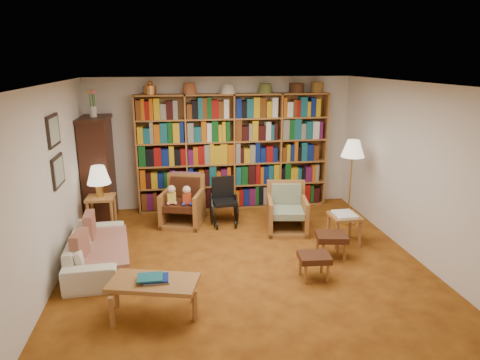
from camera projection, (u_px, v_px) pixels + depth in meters
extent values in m
plane|color=#955516|center=(243.00, 259.00, 6.21)|extent=(5.00, 5.00, 0.00)
plane|color=white|center=(243.00, 83.00, 5.53)|extent=(5.00, 5.00, 0.00)
plane|color=silver|center=(222.00, 143.00, 8.25)|extent=(5.00, 0.00, 5.00)
plane|color=silver|center=(292.00, 256.00, 3.49)|extent=(5.00, 0.00, 5.00)
plane|color=silver|center=(51.00, 184.00, 5.50)|extent=(0.00, 5.00, 5.00)
plane|color=silver|center=(412.00, 170.00, 6.24)|extent=(0.00, 5.00, 5.00)
cube|color=#A46C33|center=(234.00, 152.00, 8.17)|extent=(3.60, 0.30, 2.20)
cube|color=#36150E|center=(99.00, 171.00, 7.53)|extent=(0.45, 0.90, 1.80)
cube|color=#36150E|center=(94.00, 119.00, 7.28)|extent=(0.50, 0.95, 0.06)
cylinder|color=silver|center=(93.00, 112.00, 7.25)|extent=(0.12, 0.12, 0.18)
cube|color=black|center=(53.00, 131.00, 5.61)|extent=(0.03, 0.52, 0.42)
cube|color=gray|center=(54.00, 131.00, 5.61)|extent=(0.01, 0.44, 0.34)
cube|color=black|center=(58.00, 171.00, 5.76)|extent=(0.03, 0.52, 0.42)
cube|color=gray|center=(59.00, 171.00, 5.76)|extent=(0.01, 0.44, 0.34)
imported|color=beige|center=(96.00, 250.00, 5.95)|extent=(1.71, 0.73, 0.49)
cube|color=#C0AB8C|center=(100.00, 246.00, 5.94)|extent=(0.93, 1.49, 0.04)
cube|color=maroon|center=(90.00, 227.00, 6.21)|extent=(0.15, 0.40, 0.40)
cube|color=maroon|center=(80.00, 247.00, 5.54)|extent=(0.19, 0.40, 0.39)
cube|color=#A46C33|center=(101.00, 198.00, 7.02)|extent=(0.45, 0.45, 0.04)
cylinder|color=#A46C33|center=(89.00, 220.00, 6.90)|extent=(0.05, 0.05, 0.60)
cylinder|color=#A46C33|center=(112.00, 219.00, 6.96)|extent=(0.05, 0.05, 0.60)
cylinder|color=#A46C33|center=(93.00, 213.00, 7.25)|extent=(0.05, 0.05, 0.60)
cylinder|color=#A46C33|center=(115.00, 211.00, 7.31)|extent=(0.05, 0.05, 0.60)
cylinder|color=#BB933B|center=(100.00, 190.00, 6.98)|extent=(0.13, 0.13, 0.21)
cone|color=#FDF2CF|center=(98.00, 175.00, 6.91)|extent=(0.38, 0.38, 0.29)
cube|color=#A46C33|center=(183.00, 222.00, 7.53)|extent=(0.85, 0.87, 0.08)
cube|color=#A46C33|center=(165.00, 209.00, 7.41)|extent=(0.26, 0.69, 0.60)
cube|color=#A46C33|center=(200.00, 207.00, 7.50)|extent=(0.26, 0.69, 0.60)
cube|color=#A46C33|center=(182.00, 196.00, 7.72)|extent=(0.67, 0.26, 0.84)
cube|color=#442012|center=(182.00, 205.00, 7.41)|extent=(0.67, 0.72, 0.11)
cube|color=#442012|center=(181.00, 187.00, 7.61)|extent=(0.53, 0.24, 0.36)
cube|color=#BA3144|center=(181.00, 182.00, 7.69)|extent=(0.52, 0.20, 0.38)
cube|color=#A46C33|center=(287.00, 229.00, 7.22)|extent=(0.75, 0.77, 0.07)
cube|color=#A46C33|center=(270.00, 216.00, 7.10)|extent=(0.17, 0.68, 0.58)
cube|color=#A46C33|center=(304.00, 214.00, 7.19)|extent=(0.17, 0.68, 0.58)
cube|color=#A46C33|center=(283.00, 203.00, 7.40)|extent=(0.65, 0.17, 0.81)
cube|color=gray|center=(287.00, 212.00, 7.10)|extent=(0.59, 0.64, 0.11)
cube|color=gray|center=(284.00, 194.00, 7.29)|extent=(0.51, 0.17, 0.34)
cube|color=black|center=(224.00, 202.00, 7.47)|extent=(0.45, 0.45, 0.05)
cube|color=black|center=(223.00, 187.00, 7.59)|extent=(0.40, 0.10, 0.40)
cylinder|color=black|center=(211.00, 209.00, 7.56)|extent=(0.03, 0.49, 0.49)
cylinder|color=black|center=(236.00, 208.00, 7.62)|extent=(0.03, 0.49, 0.49)
cylinder|color=black|center=(217.00, 225.00, 7.30)|extent=(0.03, 0.14, 0.14)
cylinder|color=black|center=(235.00, 224.00, 7.34)|extent=(0.03, 0.14, 0.14)
cylinder|color=#BB933B|center=(348.00, 222.00, 7.59)|extent=(0.25, 0.25, 0.03)
cylinder|color=#BB933B|center=(350.00, 189.00, 7.42)|extent=(0.03, 0.03, 1.26)
cone|color=#FDF2CF|center=(353.00, 148.00, 7.22)|extent=(0.40, 0.40, 0.29)
cube|color=#A46C33|center=(345.00, 216.00, 6.65)|extent=(0.45, 0.45, 0.04)
cylinder|color=#A46C33|center=(337.00, 236.00, 6.50)|extent=(0.05, 0.05, 0.43)
cylinder|color=#A46C33|center=(360.00, 234.00, 6.56)|extent=(0.05, 0.05, 0.43)
cylinder|color=#A46C33|center=(328.00, 227.00, 6.86)|extent=(0.05, 0.05, 0.43)
cylinder|color=#A46C33|center=(350.00, 225.00, 6.92)|extent=(0.05, 0.05, 0.43)
cube|color=silver|center=(345.00, 214.00, 6.64)|extent=(0.30, 0.38, 0.03)
cube|color=#442012|center=(314.00, 257.00, 5.59)|extent=(0.43, 0.37, 0.08)
cylinder|color=#A46C33|center=(305.00, 274.00, 5.50)|extent=(0.04, 0.04, 0.26)
cylinder|color=#A46C33|center=(328.00, 273.00, 5.55)|extent=(0.04, 0.04, 0.26)
cylinder|color=#A46C33|center=(300.00, 266.00, 5.73)|extent=(0.04, 0.04, 0.26)
cylinder|color=#A46C33|center=(322.00, 264.00, 5.78)|extent=(0.04, 0.04, 0.26)
cube|color=#442012|center=(331.00, 237.00, 6.18)|extent=(0.49, 0.44, 0.09)
cylinder|color=#A46C33|center=(323.00, 253.00, 6.09)|extent=(0.04, 0.04, 0.28)
cylinder|color=#A46C33|center=(345.00, 252.00, 6.13)|extent=(0.04, 0.04, 0.28)
cylinder|color=#A46C33|center=(317.00, 246.00, 6.33)|extent=(0.04, 0.04, 0.28)
cylinder|color=#A46C33|center=(338.00, 244.00, 6.38)|extent=(0.04, 0.04, 0.28)
cube|color=#A46C33|center=(154.00, 283.00, 4.78)|extent=(1.07, 0.73, 0.05)
cylinder|color=#A46C33|center=(112.00, 312.00, 4.58)|extent=(0.06, 0.06, 0.37)
cylinder|color=#A46C33|center=(195.00, 305.00, 4.71)|extent=(0.06, 0.06, 0.37)
cylinder|color=#A46C33|center=(116.00, 293.00, 4.96)|extent=(0.06, 0.06, 0.37)
cylinder|color=#A46C33|center=(193.00, 287.00, 5.09)|extent=(0.06, 0.06, 0.37)
cube|color=brown|center=(153.00, 278.00, 4.76)|extent=(0.33, 0.29, 0.05)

